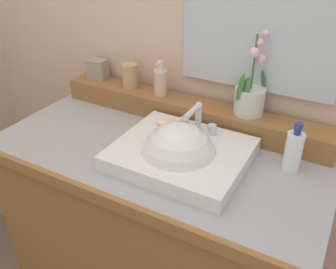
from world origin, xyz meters
TOP-DOWN VIEW (x-y plane):
  - wall_back at (0.00, 0.41)m, footprint 3.18×0.20m
  - vanity_cabinet at (0.00, -0.00)m, footprint 1.21×0.62m
  - back_ledge at (0.00, 0.23)m, footprint 1.14×0.12m
  - sink_basin at (0.10, -0.04)m, footprint 0.44×0.38m
  - soap_bar at (-0.02, 0.07)m, footprint 0.07×0.04m
  - potted_plant at (0.24, 0.25)m, footprint 0.11×0.12m
  - soap_dispenser at (-0.13, 0.24)m, footprint 0.05×0.06m
  - tumbler_cup at (-0.28, 0.24)m, footprint 0.07×0.07m
  - trinket_box at (-0.47, 0.26)m, footprint 0.09×0.07m
  - lotion_bottle at (0.44, 0.10)m, footprint 0.06×0.06m
  - mirror at (0.23, 0.30)m, footprint 0.58×0.02m

SIDE VIEW (x-z plane):
  - vanity_cabinet at x=0.00m, z-range 0.00..0.89m
  - sink_basin at x=0.10m, z-range 0.76..1.05m
  - back_ledge at x=0.00m, z-range 0.89..0.98m
  - soap_bar at x=-0.02m, z-range 0.94..0.97m
  - lotion_bottle at x=0.44m, z-range 0.87..1.05m
  - trinket_box at x=-0.47m, z-range 0.98..1.07m
  - tumbler_cup at x=-0.28m, z-range 0.98..1.08m
  - soap_dispenser at x=-0.13m, z-range 0.96..1.11m
  - potted_plant at x=0.24m, z-range 0.90..1.20m
  - wall_back at x=0.00m, z-range 0.00..2.66m
  - mirror at x=0.23m, z-range 1.06..1.62m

